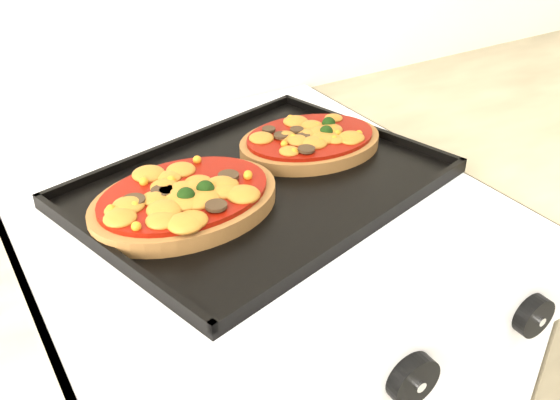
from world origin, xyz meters
TOP-DOWN VIEW (x-y plane):
  - control_panel at (-0.01, 1.39)m, footprint 0.60×0.02m
  - knob_center at (-0.00, 1.37)m, footprint 0.06×0.02m
  - knob_right at (0.18, 1.37)m, footprint 0.05×0.02m
  - baking_tray at (0.01, 1.70)m, footprint 0.54×0.46m
  - pizza_left at (-0.10, 1.69)m, footprint 0.26×0.20m
  - pizza_right at (0.13, 1.75)m, footprint 0.23×0.18m

SIDE VIEW (x-z plane):
  - control_panel at x=-0.01m, z-range 0.81..0.90m
  - knob_center at x=0.00m, z-range 0.83..0.88m
  - knob_right at x=0.18m, z-range 0.83..0.88m
  - baking_tray at x=0.01m, z-range 0.91..0.93m
  - pizza_right at x=0.13m, z-range 0.92..0.95m
  - pizza_left at x=-0.10m, z-range 0.92..0.96m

